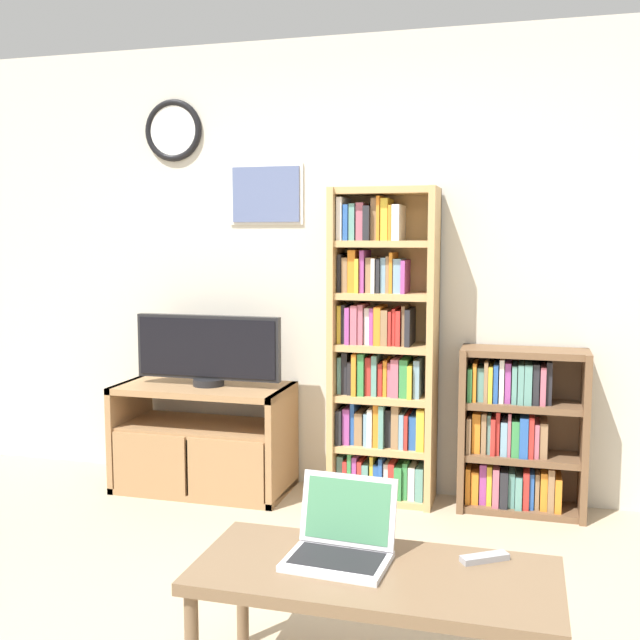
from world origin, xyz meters
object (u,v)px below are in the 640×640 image
(laptop, at_px, (342,539))
(remote_near_laptop, at_px, (485,558))
(bookshelf_short, at_px, (517,433))
(coffee_table, at_px, (375,584))
(tv_stand, at_px, (203,437))
(television, at_px, (208,350))
(bookshelf_tall, at_px, (381,355))

(laptop, bearing_deg, remote_near_laptop, 16.45)
(bookshelf_short, distance_m, coffee_table, 1.91)
(laptop, xyz_separation_m, remote_near_laptop, (0.45, 0.10, -0.05))
(laptop, bearing_deg, tv_stand, 130.36)
(tv_stand, distance_m, television, 0.52)
(laptop, bearing_deg, coffee_table, -20.50)
(coffee_table, height_order, laptop, laptop)
(television, distance_m, coffee_table, 2.22)
(laptop, relative_size, remote_near_laptop, 2.14)
(coffee_table, bearing_deg, television, 127.38)
(tv_stand, relative_size, coffee_table, 0.88)
(bookshelf_tall, relative_size, bookshelf_short, 1.97)
(bookshelf_tall, bearing_deg, television, -172.68)
(bookshelf_tall, bearing_deg, tv_stand, -172.22)
(television, height_order, bookshelf_short, television)
(bookshelf_tall, xyz_separation_m, coffee_table, (0.33, -1.86, -0.43))
(tv_stand, xyz_separation_m, bookshelf_tall, (1.02, 0.14, 0.51))
(remote_near_laptop, bearing_deg, tv_stand, 14.06)
(tv_stand, xyz_separation_m, laptop, (1.24, -1.66, 0.19))
(bookshelf_short, distance_m, laptop, 1.89)
(bookshelf_tall, xyz_separation_m, remote_near_laptop, (0.66, -1.70, -0.37))
(bookshelf_short, bearing_deg, bookshelf_tall, -179.20)
(tv_stand, bearing_deg, coffee_table, -51.70)
(tv_stand, relative_size, laptop, 2.95)
(bookshelf_short, height_order, coffee_table, bookshelf_short)
(bookshelf_short, xyz_separation_m, coffee_table, (-0.41, -1.87, -0.03))
(bookshelf_short, bearing_deg, laptop, -106.20)
(bookshelf_short, xyz_separation_m, remote_near_laptop, (-0.08, -1.71, 0.03))
(tv_stand, height_order, television, television)
(bookshelf_tall, distance_m, coffee_table, 1.94)
(coffee_table, height_order, remote_near_laptop, remote_near_laptop)
(tv_stand, xyz_separation_m, bookshelf_short, (1.76, 0.15, 0.11))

